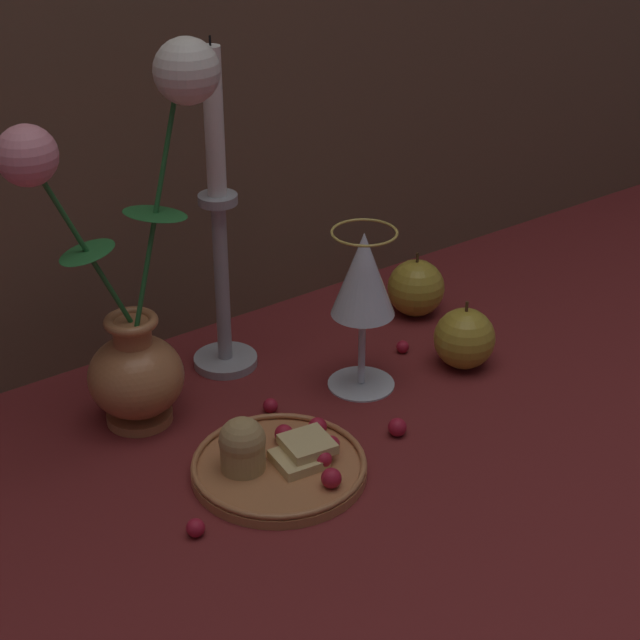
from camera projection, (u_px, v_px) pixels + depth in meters
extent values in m
plane|color=maroon|center=(288.00, 413.00, 1.15)|extent=(2.40, 2.40, 0.00)
cylinder|color=#B77042|center=(140.00, 416.00, 1.13)|extent=(0.07, 0.07, 0.01)
ellipsoid|color=#B77042|center=(136.00, 376.00, 1.11)|extent=(0.10, 0.10, 0.09)
cylinder|color=#B77042|center=(132.00, 336.00, 1.09)|extent=(0.04, 0.04, 0.03)
torus|color=#B77042|center=(131.00, 322.00, 1.08)|extent=(0.06, 0.06, 0.01)
cylinder|color=#23662D|center=(82.00, 244.00, 1.01)|extent=(0.09, 0.01, 0.20)
ellipsoid|color=#23662D|center=(87.00, 252.00, 1.02)|extent=(0.08, 0.07, 0.00)
sphere|color=pink|center=(27.00, 156.00, 0.94)|extent=(0.06, 0.06, 0.06)
cylinder|color=#23662D|center=(157.00, 202.00, 1.04)|extent=(0.08, 0.02, 0.25)
ellipsoid|color=#23662D|center=(155.00, 214.00, 1.04)|extent=(0.07, 0.08, 0.00)
sphere|color=silver|center=(187.00, 71.00, 0.99)|extent=(0.06, 0.06, 0.06)
cylinder|color=#B77042|center=(279.00, 469.00, 1.05)|extent=(0.17, 0.17, 0.01)
torus|color=#B77042|center=(279.00, 463.00, 1.05)|extent=(0.17, 0.17, 0.01)
cylinder|color=tan|center=(243.00, 454.00, 1.04)|extent=(0.04, 0.04, 0.03)
sphere|color=tan|center=(242.00, 440.00, 1.03)|extent=(0.05, 0.05, 0.05)
cube|color=#DBBC7A|center=(299.00, 459.00, 1.05)|extent=(0.05, 0.05, 0.01)
cube|color=#DBBC7A|center=(307.00, 444.00, 1.05)|extent=(0.05, 0.05, 0.01)
sphere|color=#AD192D|center=(331.00, 478.00, 1.01)|extent=(0.02, 0.02, 0.02)
sphere|color=#AD192D|center=(323.00, 459.00, 1.04)|extent=(0.02, 0.02, 0.02)
sphere|color=#AD192D|center=(331.00, 444.00, 1.06)|extent=(0.02, 0.02, 0.02)
sphere|color=#AD192D|center=(318.00, 427.00, 1.09)|extent=(0.02, 0.02, 0.02)
sphere|color=#AD192D|center=(284.00, 434.00, 1.08)|extent=(0.02, 0.02, 0.02)
cylinder|color=silver|center=(362.00, 384.00, 1.20)|extent=(0.08, 0.08, 0.00)
cylinder|color=silver|center=(363.00, 349.00, 1.18)|extent=(0.01, 0.01, 0.09)
cone|color=silver|center=(364.00, 274.00, 1.13)|extent=(0.07, 0.07, 0.10)
cone|color=#E5CC66|center=(364.00, 286.00, 1.14)|extent=(0.06, 0.06, 0.07)
torus|color=gold|center=(365.00, 233.00, 1.11)|extent=(0.07, 0.07, 0.00)
cylinder|color=#A3A3A8|center=(224.00, 361.00, 1.23)|extent=(0.07, 0.07, 0.01)
cylinder|color=#A3A3A8|center=(220.00, 284.00, 1.19)|extent=(0.02, 0.02, 0.19)
cylinder|color=#A3A3A8|center=(215.00, 200.00, 1.14)|extent=(0.04, 0.04, 0.01)
cylinder|color=white|center=(212.00, 123.00, 1.10)|extent=(0.02, 0.02, 0.16)
cylinder|color=black|center=(208.00, 41.00, 1.06)|extent=(0.00, 0.00, 0.01)
sphere|color=#B2932D|center=(464.00, 338.00, 1.22)|extent=(0.07, 0.07, 0.07)
cylinder|color=#4C3319|center=(467.00, 306.00, 1.20)|extent=(0.00, 0.00, 0.01)
sphere|color=#B2932D|center=(416.00, 288.00, 1.33)|extent=(0.07, 0.07, 0.07)
cylinder|color=#4C3319|center=(417.00, 258.00, 1.31)|extent=(0.00, 0.00, 0.01)
sphere|color=#AD192D|center=(403.00, 347.00, 1.26)|extent=(0.02, 0.02, 0.02)
sphere|color=#AD192D|center=(270.00, 406.00, 1.15)|extent=(0.02, 0.02, 0.02)
sphere|color=#AD192D|center=(397.00, 427.00, 1.11)|extent=(0.02, 0.02, 0.02)
sphere|color=#AD192D|center=(196.00, 528.00, 0.97)|extent=(0.02, 0.02, 0.02)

